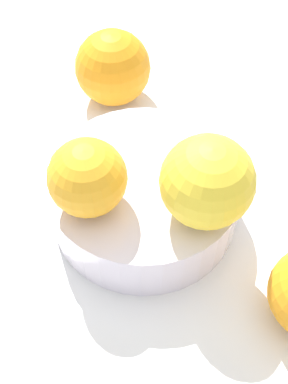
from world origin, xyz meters
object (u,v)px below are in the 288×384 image
(orange_in_bowl_1, at_px, (207,182))
(orange_in_bowl_0, at_px, (87,178))
(orange_loose_0, at_px, (113,68))
(fruit_bowl, at_px, (144,196))

(orange_in_bowl_1, bearing_deg, orange_in_bowl_0, 86.44)
(orange_in_bowl_0, bearing_deg, orange_loose_0, -1.64)
(fruit_bowl, distance_m, orange_in_bowl_0, 0.08)
(orange_in_bowl_0, xyz_separation_m, orange_in_bowl_1, (-0.01, -0.10, 0.01))
(orange_loose_0, bearing_deg, fruit_bowl, -166.70)
(orange_in_bowl_0, height_order, orange_in_bowl_1, orange_in_bowl_1)
(orange_loose_0, bearing_deg, orange_in_bowl_0, 178.36)
(fruit_bowl, distance_m, orange_loose_0, 0.18)
(fruit_bowl, xyz_separation_m, orange_loose_0, (0.17, 0.04, 0.02))
(fruit_bowl, xyz_separation_m, orange_in_bowl_0, (-0.03, 0.05, 0.06))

